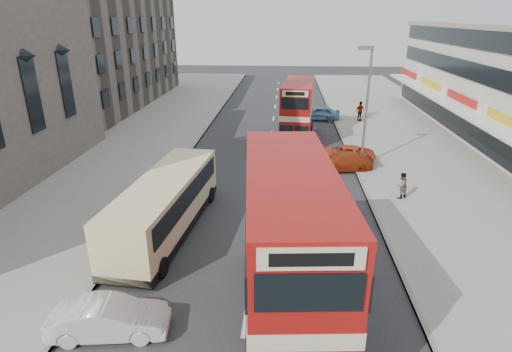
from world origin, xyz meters
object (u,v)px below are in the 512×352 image
at_px(bus_second, 298,111).
at_px(coach, 166,203).
at_px(car_right_c, 319,113).
at_px(street_lamp, 366,99).
at_px(pedestrian_near, 402,185).
at_px(cyclist, 316,146).
at_px(pedestrian_far, 360,111).
at_px(bus_main, 289,250).
at_px(car_right_a, 341,162).
at_px(car_right_b, 344,154).
at_px(car_left_front, 109,318).

height_order(bus_second, coach, bus_second).
bearing_deg(car_right_c, street_lamp, 10.14).
relative_size(car_right_c, pedestrian_near, 2.72).
bearing_deg(cyclist, car_right_c, 78.71).
bearing_deg(pedestrian_far, coach, -152.57).
distance_m(bus_main, coach, 8.47).
xyz_separation_m(car_right_a, car_right_b, (0.43, 1.85, -0.03)).
xyz_separation_m(street_lamp, car_right_b, (-1.00, 1.00, -4.20)).
bearing_deg(street_lamp, coach, -137.39).
xyz_separation_m(bus_second, coach, (-6.66, -16.62, -0.98)).
height_order(bus_main, car_right_c, bus_main).
bearing_deg(street_lamp, car_right_c, 98.13).
xyz_separation_m(street_lamp, pedestrian_far, (2.05, 13.10, -3.68)).
bearing_deg(car_right_c, cyclist, -3.05).
xyz_separation_m(car_right_a, car_right_c, (-0.52, 14.49, 0.10)).
xyz_separation_m(bus_main, pedestrian_far, (7.13, 29.13, -1.75)).
height_order(car_left_front, car_right_c, car_right_c).
height_order(street_lamp, bus_second, street_lamp).
height_order(car_right_a, pedestrian_near, pedestrian_near).
xyz_separation_m(street_lamp, car_right_c, (-1.95, 13.64, -4.07)).
bearing_deg(cyclist, car_right_b, -30.71).
xyz_separation_m(bus_main, cyclist, (2.09, 17.93, -2.01)).
height_order(car_right_a, car_right_b, car_right_a).
bearing_deg(street_lamp, bus_main, -107.58).
bearing_deg(car_right_b, street_lamp, 49.47).
bearing_deg(pedestrian_far, bus_second, -167.32).
distance_m(street_lamp, cyclist, 5.30).
relative_size(street_lamp, car_right_c, 1.93).
distance_m(car_right_a, car_right_b, 1.90).
distance_m(coach, pedestrian_near, 13.14).
bearing_deg(bus_second, bus_main, 93.29).
bearing_deg(bus_main, car_right_a, -108.67).
distance_m(bus_second, pedestrian_near, 13.45).
bearing_deg(bus_main, car_right_b, -108.61).
distance_m(car_right_c, pedestrian_far, 4.05).
bearing_deg(bus_main, pedestrian_far, -108.89).
xyz_separation_m(car_right_b, pedestrian_near, (2.38, -6.55, 0.34)).
bearing_deg(car_right_c, coach, -18.77).
distance_m(car_left_front, pedestrian_near, 16.87).
distance_m(car_left_front, car_right_a, 18.82).
relative_size(car_right_b, cyclist, 1.85).
bearing_deg(car_right_c, car_right_b, 6.31).
xyz_separation_m(street_lamp, bus_second, (-4.29, 6.55, -2.30)).
bearing_deg(coach, pedestrian_far, 66.10).
distance_m(bus_second, car_right_b, 6.73).
bearing_deg(bus_main, car_right_c, -101.16).
bearing_deg(car_left_front, pedestrian_far, -30.87).
height_order(car_right_a, cyclist, cyclist).
height_order(coach, cyclist, coach).
distance_m(street_lamp, car_right_a, 4.49).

